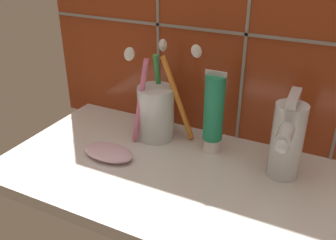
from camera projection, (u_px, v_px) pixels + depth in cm
name	position (u px, v px, depth cm)	size (l,w,h in cm)	color
sink_counter	(198.00, 182.00, 56.89)	(63.07, 29.73, 2.00)	silver
toothbrush_cup	(156.00, 110.00, 65.06)	(11.68, 9.16, 17.47)	silver
toothpaste_tube	(214.00, 113.00, 60.08)	(3.42, 3.26, 14.16)	white
sink_faucet	(287.00, 139.00, 53.80)	(4.66, 10.32, 13.25)	silver
soap_bar	(109.00, 152.00, 60.79)	(8.78, 4.81, 2.00)	#DBB2C6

